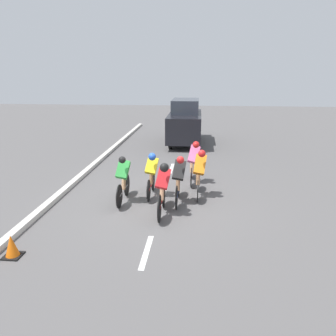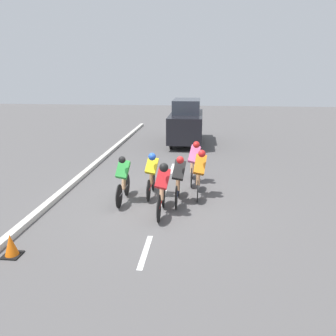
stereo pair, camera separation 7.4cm
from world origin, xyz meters
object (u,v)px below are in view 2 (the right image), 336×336
at_px(cyclist_pink, 194,160).
at_px(traffic_cone, 11,246).
at_px(cyclist_red, 162,187).
at_px(cyclist_orange, 199,172).
at_px(cyclist_black, 179,178).
at_px(cyclist_yellow, 151,173).
at_px(cyclist_green, 123,178).
at_px(support_car, 186,122).

relative_size(cyclist_pink, traffic_cone, 3.26).
distance_m(cyclist_red, cyclist_orange, 1.74).
height_order(cyclist_pink, traffic_cone, cyclist_pink).
bearing_deg(cyclist_black, cyclist_yellow, -30.58).
bearing_deg(cyclist_orange, cyclist_pink, -80.74).
bearing_deg(cyclist_pink, cyclist_green, 44.56).
xyz_separation_m(cyclist_pink, cyclist_red, (0.75, 2.76, -0.01)).
distance_m(cyclist_black, traffic_cone, 4.61).
bearing_deg(cyclist_red, cyclist_orange, -123.35).
bearing_deg(cyclist_pink, cyclist_black, 78.86).
relative_size(cyclist_red, cyclist_orange, 1.06).
bearing_deg(cyclist_red, cyclist_black, -113.55).
bearing_deg(traffic_cone, cyclist_orange, -135.20).
bearing_deg(cyclist_yellow, cyclist_black, 149.42).
bearing_deg(support_car, cyclist_orange, 95.63).
relative_size(cyclist_pink, cyclist_green, 0.95).
height_order(cyclist_pink, cyclist_red, cyclist_pink).
relative_size(cyclist_black, cyclist_red, 0.96).
bearing_deg(cyclist_green, cyclist_yellow, -143.29).
height_order(cyclist_green, support_car, support_car).
relative_size(cyclist_orange, support_car, 0.36).
xyz_separation_m(cyclist_red, cyclist_green, (1.25, -0.80, -0.04)).
relative_size(cyclist_black, traffic_cone, 3.40).
xyz_separation_m(cyclist_red, cyclist_orange, (-0.96, -1.46, 0.02)).
distance_m(cyclist_pink, cyclist_yellow, 1.87).
distance_m(support_car, traffic_cone, 12.29).
distance_m(cyclist_green, traffic_cone, 3.60).
height_order(cyclist_red, cyclist_green, cyclist_red).
distance_m(cyclist_red, support_car, 9.51).
bearing_deg(cyclist_red, cyclist_green, -32.61).
height_order(cyclist_orange, traffic_cone, cyclist_orange).
height_order(cyclist_orange, cyclist_yellow, cyclist_orange).
xyz_separation_m(cyclist_pink, cyclist_yellow, (1.24, 1.40, -0.05)).
bearing_deg(traffic_cone, cyclist_green, -117.47).
xyz_separation_m(cyclist_pink, support_car, (0.58, -6.74, 0.34)).
distance_m(cyclist_pink, traffic_cone, 6.31).
xyz_separation_m(cyclist_pink, cyclist_green, (1.99, 1.96, -0.06)).
bearing_deg(cyclist_green, cyclist_black, -178.22).
relative_size(cyclist_orange, cyclist_yellow, 1.01).
height_order(cyclist_black, cyclist_yellow, cyclist_black).
xyz_separation_m(cyclist_pink, cyclist_orange, (-0.21, 1.30, 0.00)).
height_order(cyclist_pink, cyclist_orange, cyclist_orange).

